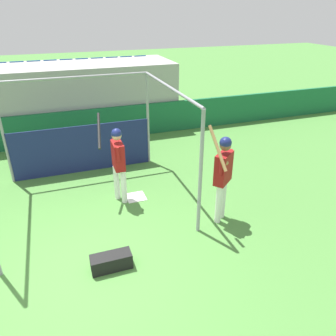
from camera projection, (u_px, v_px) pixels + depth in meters
The scene contains 8 objects.
ground_plane at pixel (86, 274), 5.55m from camera, with size 60.00×60.00×0.00m, color #477F38.
outfield_wall at pixel (61, 128), 10.52m from camera, with size 24.00×0.12×1.08m.
bleacher_section at pixel (56, 99), 11.30m from camera, with size 8.15×2.40×2.36m.
batting_cage at pixel (83, 140), 8.03m from camera, with size 3.72×3.55×2.56m.
home_plate at pixel (136, 197), 7.77m from camera, with size 0.44×0.44×0.02m.
player_batter at pixel (118, 158), 7.19m from camera, with size 0.55×0.97×1.95m.
player_waiting at pixel (223, 171), 6.47m from camera, with size 0.66×0.75×2.15m.
equipment_bag at pixel (111, 262), 5.62m from camera, with size 0.70×0.28×0.28m.
Camera 1 is at (-0.07, -4.39, 4.09)m, focal length 35.00 mm.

